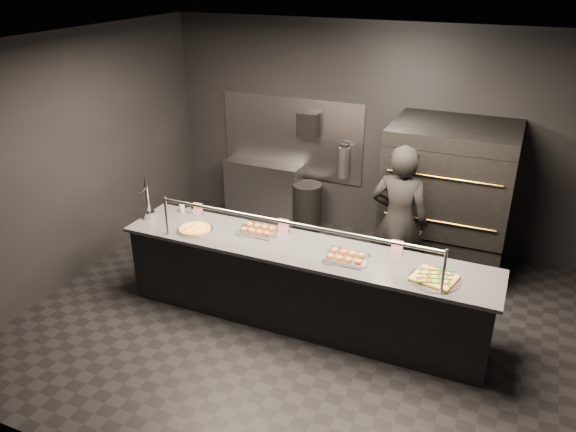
# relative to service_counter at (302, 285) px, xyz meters

# --- Properties ---
(room) EXTENTS (6.04, 6.00, 3.00)m
(room) POSITION_rel_service_counter_xyz_m (-0.02, 0.05, 1.03)
(room) COLOR black
(room) RESTS_ON ground
(service_counter) EXTENTS (4.10, 0.78, 1.37)m
(service_counter) POSITION_rel_service_counter_xyz_m (0.00, 0.00, 0.00)
(service_counter) COLOR black
(service_counter) RESTS_ON ground
(pizza_oven) EXTENTS (1.50, 1.23, 1.91)m
(pizza_oven) POSITION_rel_service_counter_xyz_m (1.20, 1.90, 0.50)
(pizza_oven) COLOR black
(pizza_oven) RESTS_ON ground
(prep_shelf) EXTENTS (1.20, 0.35, 0.90)m
(prep_shelf) POSITION_rel_service_counter_xyz_m (-1.60, 2.32, -0.01)
(prep_shelf) COLOR #99999E
(prep_shelf) RESTS_ON ground
(towel_dispenser) EXTENTS (0.30, 0.20, 0.35)m
(towel_dispenser) POSITION_rel_service_counter_xyz_m (-0.90, 2.39, 1.09)
(towel_dispenser) COLOR black
(towel_dispenser) RESTS_ON room
(fire_extinguisher) EXTENTS (0.14, 0.14, 0.51)m
(fire_extinguisher) POSITION_rel_service_counter_xyz_m (-0.35, 2.40, 0.60)
(fire_extinguisher) COLOR #B2B2B7
(fire_extinguisher) RESTS_ON room
(beer_tap) EXTENTS (0.14, 0.20, 0.54)m
(beer_tap) POSITION_rel_service_counter_xyz_m (-1.95, -0.03, 0.61)
(beer_tap) COLOR silver
(beer_tap) RESTS_ON service_counter
(round_pizza) EXTENTS (0.41, 0.41, 0.03)m
(round_pizza) POSITION_rel_service_counter_xyz_m (-1.28, -0.10, 0.47)
(round_pizza) COLOR silver
(round_pizza) RESTS_ON service_counter
(slider_tray_a) EXTENTS (0.49, 0.42, 0.07)m
(slider_tray_a) POSITION_rel_service_counter_xyz_m (-0.60, 0.15, 0.48)
(slider_tray_a) COLOR silver
(slider_tray_a) RESTS_ON service_counter
(slider_tray_b) EXTENTS (0.49, 0.40, 0.07)m
(slider_tray_b) POSITION_rel_service_counter_xyz_m (0.50, -0.05, 0.48)
(slider_tray_b) COLOR silver
(slider_tray_b) RESTS_ON service_counter
(square_pizza) EXTENTS (0.49, 0.49, 0.05)m
(square_pizza) POSITION_rel_service_counter_xyz_m (1.40, -0.10, 0.47)
(square_pizza) COLOR silver
(square_pizza) RESTS_ON service_counter
(condiment_jar) EXTENTS (0.17, 0.07, 0.11)m
(condiment_jar) POSITION_rel_service_counter_xyz_m (-1.67, 0.28, 0.51)
(condiment_jar) COLOR silver
(condiment_jar) RESTS_ON service_counter
(tent_cards) EXTENTS (2.53, 0.04, 0.15)m
(tent_cards) POSITION_rel_service_counter_xyz_m (-0.29, 0.28, 0.53)
(tent_cards) COLOR white
(tent_cards) RESTS_ON service_counter
(trash_bin) EXTENTS (0.43, 0.43, 0.72)m
(trash_bin) POSITION_rel_service_counter_xyz_m (-0.82, 2.19, -0.10)
(trash_bin) COLOR black
(trash_bin) RESTS_ON ground
(worker) EXTENTS (0.70, 0.47, 1.87)m
(worker) POSITION_rel_service_counter_xyz_m (0.79, 1.01, 0.47)
(worker) COLOR black
(worker) RESTS_ON ground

